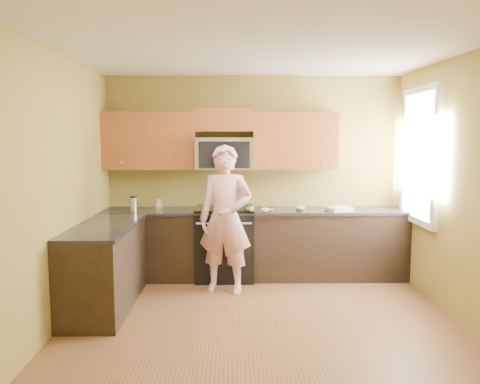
{
  "coord_description": "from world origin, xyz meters",
  "views": [
    {
      "loc": [
        -0.29,
        -4.48,
        1.86
      ],
      "look_at": [
        -0.2,
        1.3,
        1.2
      ],
      "focal_mm": 35.29,
      "sensor_mm": 36.0,
      "label": 1
    }
  ],
  "objects_px": {
    "butter_tub": "(249,210)",
    "travel_mug": "(134,210)",
    "frying_pan": "(228,210)",
    "stove": "(225,243)",
    "microwave": "(224,169)",
    "woman": "(226,219)"
  },
  "relations": [
    {
      "from": "stove",
      "to": "woman",
      "type": "distance_m",
      "value": 0.69
    },
    {
      "from": "frying_pan",
      "to": "travel_mug",
      "type": "height_order",
      "value": "travel_mug"
    },
    {
      "from": "butter_tub",
      "to": "travel_mug",
      "type": "height_order",
      "value": "travel_mug"
    },
    {
      "from": "frying_pan",
      "to": "butter_tub",
      "type": "relative_size",
      "value": 3.84
    },
    {
      "from": "stove",
      "to": "travel_mug",
      "type": "xyz_separation_m",
      "value": [
        -1.2,
        0.01,
        0.45
      ]
    },
    {
      "from": "microwave",
      "to": "butter_tub",
      "type": "distance_m",
      "value": 0.65
    },
    {
      "from": "frying_pan",
      "to": "travel_mug",
      "type": "xyz_separation_m",
      "value": [
        -1.25,
        0.23,
        -0.03
      ]
    },
    {
      "from": "microwave",
      "to": "travel_mug",
      "type": "bearing_deg",
      "value": -174.74
    },
    {
      "from": "woman",
      "to": "travel_mug",
      "type": "height_order",
      "value": "woman"
    },
    {
      "from": "microwave",
      "to": "butter_tub",
      "type": "height_order",
      "value": "microwave"
    },
    {
      "from": "woman",
      "to": "travel_mug",
      "type": "distance_m",
      "value": 1.35
    },
    {
      "from": "butter_tub",
      "to": "travel_mug",
      "type": "distance_m",
      "value": 1.53
    },
    {
      "from": "stove",
      "to": "frying_pan",
      "type": "height_order",
      "value": "frying_pan"
    },
    {
      "from": "travel_mug",
      "to": "frying_pan",
      "type": "bearing_deg",
      "value": -10.63
    },
    {
      "from": "microwave",
      "to": "butter_tub",
      "type": "xyz_separation_m",
      "value": [
        0.33,
        -0.18,
        -0.53
      ]
    },
    {
      "from": "butter_tub",
      "to": "travel_mug",
      "type": "xyz_separation_m",
      "value": [
        -1.52,
        0.07,
        0.0
      ]
    },
    {
      "from": "stove",
      "to": "frying_pan",
      "type": "bearing_deg",
      "value": -77.59
    },
    {
      "from": "butter_tub",
      "to": "travel_mug",
      "type": "relative_size",
      "value": 0.7
    },
    {
      "from": "woman",
      "to": "butter_tub",
      "type": "bearing_deg",
      "value": 72.06
    },
    {
      "from": "butter_tub",
      "to": "frying_pan",
      "type": "bearing_deg",
      "value": -149.56
    },
    {
      "from": "frying_pan",
      "to": "stove",
      "type": "bearing_deg",
      "value": 120.33
    },
    {
      "from": "stove",
      "to": "butter_tub",
      "type": "relative_size",
      "value": 7.4
    }
  ]
}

